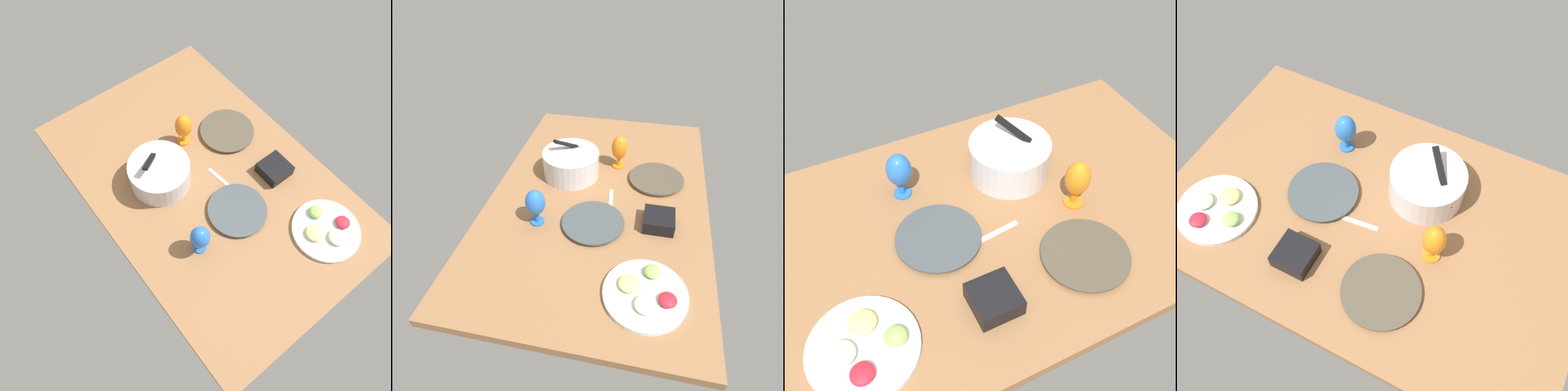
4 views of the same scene
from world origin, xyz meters
The scene contains 9 objects.
ground_plane centered at (0.00, 0.00, -2.00)cm, with size 160.00×104.00×4.00cm, color #8C603D.
dinner_plate_left centered at (-22.21, -0.93, 1.13)cm, with size 27.64×27.64×2.17cm.
dinner_plate_right centered at (16.09, -26.94, 1.08)cm, with size 27.95×27.95×2.08cm.
mixing_bowl centered at (13.31, 17.50, 7.34)cm, with size 29.00×29.00×20.51cm.
fruit_platter centered at (-54.25, -26.13, 1.52)cm, with size 30.87×30.87×5.16cm.
hurricane_glass_blue centered at (-25.44, 23.74, 11.06)cm, with size 8.72×8.72×17.74cm.
hurricane_glass_orange centered at (25.71, -6.01, 11.21)cm, with size 8.45×8.45×18.46cm.
square_bowl_black centered at (-16.86, -29.26, 3.38)cm, with size 13.40×13.40×6.08cm.
fork_by_left_plate centered at (-4.87, -6.32, 0.30)cm, with size 18.00×1.80×0.60cm, color silver.
Camera 2 is at (-127.77, -19.96, 105.54)cm, focal length 30.96 mm.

